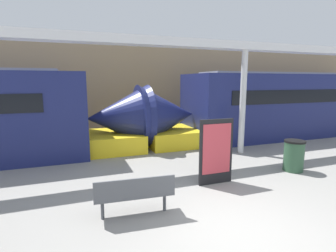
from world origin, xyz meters
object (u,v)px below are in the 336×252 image
at_px(trash_bin, 294,156).
at_px(support_column_near, 243,103).
at_px(train_left, 295,105).
at_px(bench_near, 135,193).
at_px(poster_board, 216,151).

distance_m(trash_bin, support_column_near, 2.82).
height_order(train_left, trash_bin, train_left).
bearing_deg(support_column_near, bench_near, -145.45).
bearing_deg(train_left, poster_board, -147.92).
relative_size(trash_bin, poster_board, 0.54).
distance_m(bench_near, poster_board, 2.69).
relative_size(bench_near, poster_board, 0.93).
relative_size(train_left, support_column_near, 4.28).
xyz_separation_m(train_left, trash_bin, (-4.60, -4.57, -1.03)).
relative_size(poster_board, support_column_near, 0.46).
bearing_deg(trash_bin, poster_board, -178.38).
height_order(trash_bin, support_column_near, support_column_near).
relative_size(train_left, trash_bin, 17.20).
height_order(bench_near, poster_board, poster_board).
height_order(train_left, bench_near, train_left).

